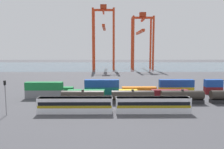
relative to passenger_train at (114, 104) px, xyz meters
The scene contains 20 objects.
ground_plane 64.46m from the passenger_train, 79.02° to the left, with size 420.00×420.00×0.00m, color #424247.
harbour_water 156.65m from the passenger_train, 85.51° to the left, with size 400.00×110.00×0.01m, color #475B6B.
passenger_train is the anchor object (origin of this frame).
freight_tank_row 16.22m from the passenger_train, 36.97° to the left, with size 56.36×2.71×4.17m.
signal_mast 26.45m from the passenger_train, behind, with size 0.36×0.60×8.50m.
shipping_container_0 28.79m from the passenger_train, 141.75° to the left, with size 12.10×2.44×2.60m, color slate.
shipping_container_1 28.84m from the passenger_train, 141.75° to the left, with size 12.10×2.44×2.60m, color #197538.
shipping_container_2 19.91m from the passenger_train, 116.39° to the left, with size 12.10×2.44×2.60m, color #197538.
shipping_container_3 18.51m from the passenger_train, 74.56° to the left, with size 6.04×2.44×2.60m, color gold.
shipping_container_4 25.83m from the passenger_train, 43.64° to the left, with size 12.10×2.44×2.60m, color maroon.
shipping_container_5 28.92m from the passenger_train, 126.16° to the left, with size 6.04×2.44×2.60m, color #197538.
shipping_container_6 23.68m from the passenger_train, 99.45° to the left, with size 12.10×2.44×2.60m, color #146066.
shipping_container_7 23.73m from the passenger_train, 99.45° to the left, with size 12.10×2.44×2.60m, color #1C4299.
shipping_container_8 25.13m from the passenger_train, 68.31° to the left, with size 12.10×2.44×2.60m, color orange.
shipping_container_9 32.40m from the passenger_train, 46.11° to the left, with size 12.10×2.44×2.60m, color gold.
shipping_container_10 32.44m from the passenger_train, 46.11° to the left, with size 12.10×2.44×2.60m, color #1C4299.
shipping_container_11 42.60m from the passenger_train, 33.23° to the left, with size 6.04×2.44×2.60m, color maroon.
shipping_container_12 42.63m from the passenger_train, 33.23° to the left, with size 6.04×2.44×2.60m, color #1C4299.
gantry_crane_west 128.98m from the passenger_train, 92.66° to the left, with size 17.18×40.39×49.43m.
gantry_crane_central 131.01m from the passenger_train, 79.13° to the left, with size 16.69×41.65×43.69m.
Camera 1 is at (-13.37, -79.25, 16.08)m, focal length 36.54 mm.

